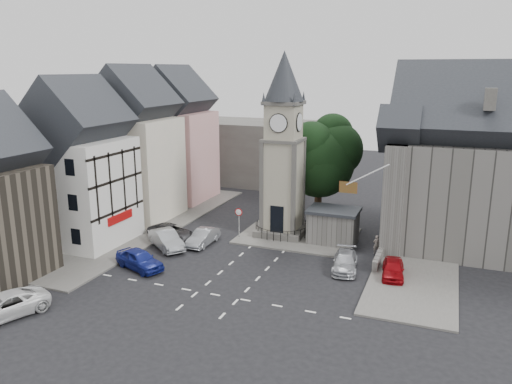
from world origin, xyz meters
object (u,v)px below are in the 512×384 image
at_px(stone_shelter, 333,226).
at_px(clock_tower, 283,147).
at_px(car_west_blue, 139,259).
at_px(car_east_red, 393,269).
at_px(pedestrian, 376,244).

bearing_deg(stone_shelter, clock_tower, 174.16).
height_order(car_west_blue, car_east_red, car_west_blue).
xyz_separation_m(car_west_blue, car_east_red, (18.03, 5.41, -0.10)).
bearing_deg(pedestrian, car_east_red, 78.53).
height_order(clock_tower, car_west_blue, clock_tower).
bearing_deg(pedestrian, clock_tower, -44.66).
height_order(car_west_blue, pedestrian, pedestrian).
distance_m(stone_shelter, pedestrian, 4.12).
bearing_deg(pedestrian, car_west_blue, -2.56).
height_order(clock_tower, car_east_red, clock_tower).
distance_m(clock_tower, car_west_blue, 15.59).
relative_size(stone_shelter, pedestrian, 2.80).
distance_m(stone_shelter, car_east_red, 8.07).
bearing_deg(clock_tower, stone_shelter, -5.84).
height_order(clock_tower, stone_shelter, clock_tower).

